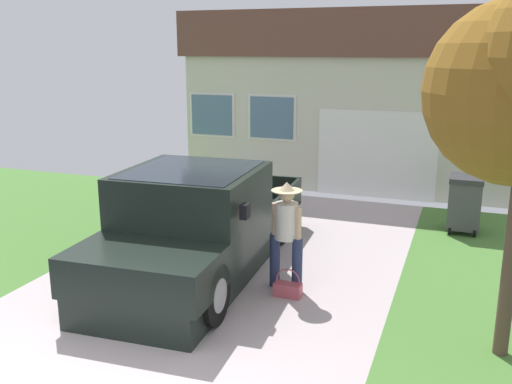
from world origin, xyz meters
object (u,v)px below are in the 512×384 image
(pickup_truck, at_px, (196,228))
(handbag, at_px, (288,288))
(person_with_hat, at_px, (286,229))
(wheeled_trash_bin, at_px, (465,202))
(house_with_garage, at_px, (364,94))

(pickup_truck, relative_size, handbag, 12.87)
(person_with_hat, height_order, wheeled_trash_bin, person_with_hat)
(pickup_truck, xyz_separation_m, handbag, (1.59, -0.31, -0.63))
(handbag, height_order, wheeled_trash_bin, wheeled_trash_bin)
(person_with_hat, bearing_deg, handbag, 127.18)
(handbag, bearing_deg, house_with_garage, 93.80)
(house_with_garage, bearing_deg, person_with_hat, -86.82)
(handbag, relative_size, wheeled_trash_bin, 0.38)
(pickup_truck, relative_size, house_with_garage, 0.64)
(house_with_garage, distance_m, wheeled_trash_bin, 5.83)
(person_with_hat, distance_m, wheeled_trash_bin, 4.42)
(handbag, xyz_separation_m, wheeled_trash_bin, (2.26, 3.96, 0.47))
(house_with_garage, bearing_deg, pickup_truck, -96.73)
(handbag, xyz_separation_m, house_with_garage, (-0.58, 8.80, 2.06))
(handbag, height_order, house_with_garage, house_with_garage)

